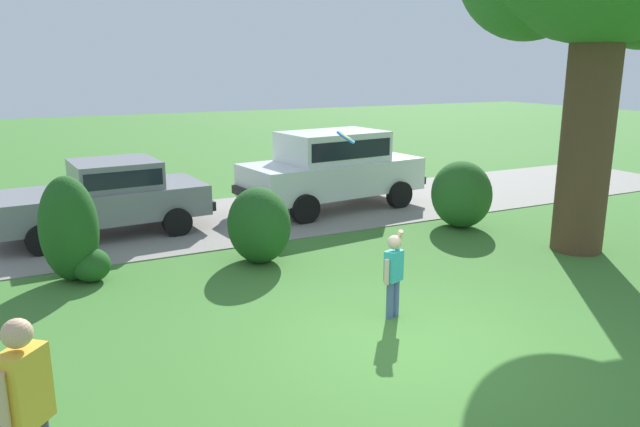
{
  "coord_description": "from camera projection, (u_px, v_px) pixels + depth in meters",
  "views": [
    {
      "loc": [
        -4.27,
        -5.84,
        3.49
      ],
      "look_at": [
        0.14,
        2.83,
        1.1
      ],
      "focal_mm": 33.85,
      "sensor_mm": 36.0,
      "label": 1
    }
  ],
  "objects": [
    {
      "name": "adult_onlooker",
      "position": [
        27.0,
        414.0,
        4.47
      ],
      "size": [
        0.4,
        0.42,
        1.74
      ],
      "color": "#3F3F4C",
      "rests_on": "ground"
    },
    {
      "name": "parked_suv",
      "position": [
        333.0,
        166.0,
        14.94
      ],
      "size": [
        4.87,
        2.48,
        1.92
      ],
      "color": "white",
      "rests_on": "ground"
    },
    {
      "name": "ground_plane",
      "position": [
        410.0,
        344.0,
        7.77
      ],
      "size": [
        80.0,
        80.0,
        0.0
      ],
      "primitive_type": "plane",
      "color": "#3D752D"
    },
    {
      "name": "parked_sedan",
      "position": [
        106.0,
        195.0,
        12.67
      ],
      "size": [
        4.51,
        2.31,
        1.56
      ],
      "color": "gray",
      "rests_on": "ground"
    },
    {
      "name": "child_thrower",
      "position": [
        394.0,
        269.0,
        8.44
      ],
      "size": [
        0.39,
        0.36,
        1.29
      ],
      "color": "#4C608C",
      "rests_on": "ground"
    },
    {
      "name": "shrub_near_tree",
      "position": [
        72.0,
        233.0,
        9.9
      ],
      "size": [
        1.05,
        1.03,
        1.77
      ],
      "color": "#1E511C",
      "rests_on": "ground"
    },
    {
      "name": "frisbee",
      "position": [
        346.0,
        137.0,
        8.1
      ],
      "size": [
        0.3,
        0.28,
        0.22
      ],
      "color": "#337FDB"
    },
    {
      "name": "driveway_strip",
      "position": [
        229.0,
        219.0,
        14.01
      ],
      "size": [
        28.0,
        4.4,
        0.02
      ],
      "primitive_type": "cube",
      "color": "gray",
      "rests_on": "ground"
    },
    {
      "name": "shrub_centre",
      "position": [
        461.0,
        194.0,
        13.26
      ],
      "size": [
        1.23,
        1.45,
        1.47
      ],
      "color": "#286023",
      "rests_on": "ground"
    },
    {
      "name": "shrub_centre_left",
      "position": [
        259.0,
        225.0,
        10.88
      ],
      "size": [
        1.12,
        1.3,
        1.38
      ],
      "color": "#1E511C",
      "rests_on": "ground"
    }
  ]
}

